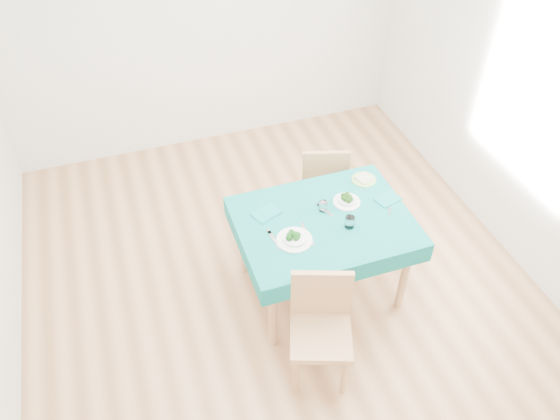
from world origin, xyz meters
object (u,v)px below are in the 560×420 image
object	(u,v)px
bowl_far	(347,199)
side_plate	(364,179)
chair_far	(322,174)
chair_near	(321,329)
bowl_near	(294,237)
table	(321,256)

from	to	relation	value
bowl_far	side_plate	xyz separation A→B (m)	(0.23, 0.20, -0.03)
chair_far	chair_near	bearing A→B (deg)	84.76
chair_near	bowl_near	world-z (taller)	chair_near
bowl_far	bowl_near	bearing A→B (deg)	-154.10
chair_near	bowl_near	distance (m)	0.65
chair_far	side_plate	distance (m)	0.58
chair_near	bowl_far	xyz separation A→B (m)	(0.53, 0.83, 0.28)
bowl_far	side_plate	bearing A→B (deg)	40.08
side_plate	chair_far	bearing A→B (deg)	105.52
table	chair_near	bearing A→B (deg)	-112.74
table	bowl_far	bearing A→B (deg)	28.12
chair_near	bowl_near	xyz separation A→B (m)	(0.02, 0.58, 0.29)
table	bowl_near	bearing A→B (deg)	-156.04
table	chair_far	world-z (taller)	chair_far
table	chair_far	xyz separation A→B (m)	(0.33, 0.81, 0.10)
bowl_near	bowl_far	xyz separation A→B (m)	(0.51, 0.25, -0.01)
chair_near	chair_far	world-z (taller)	chair_near
bowl_near	side_plate	distance (m)	0.86
chair_far	bowl_far	bearing A→B (deg)	98.97
bowl_far	table	bearing A→B (deg)	-151.88
bowl_near	side_plate	xyz separation A→B (m)	(0.74, 0.44, -0.03)
bowl_near	bowl_far	distance (m)	0.56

